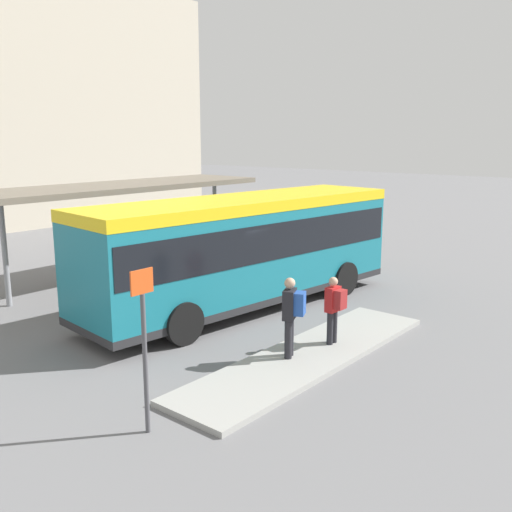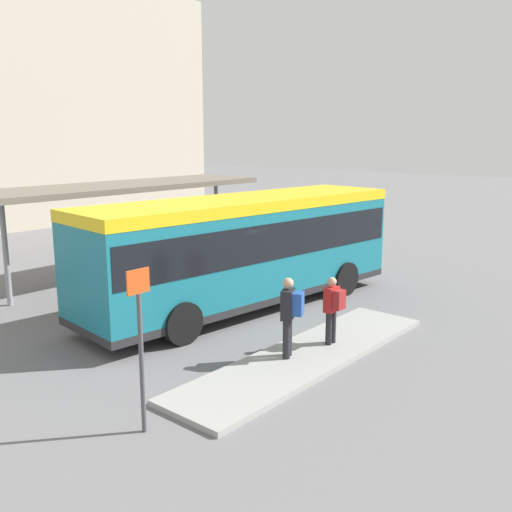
{
  "view_description": "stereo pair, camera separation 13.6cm",
  "coord_description": "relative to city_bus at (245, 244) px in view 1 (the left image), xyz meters",
  "views": [
    {
      "loc": [
        -11.97,
        -10.45,
        4.85
      ],
      "look_at": [
        0.5,
        0.0,
        1.43
      ],
      "focal_mm": 40.0,
      "sensor_mm": 36.0,
      "label": 1
    },
    {
      "loc": [
        -11.88,
        -10.55,
        4.85
      ],
      "look_at": [
        0.5,
        0.0,
        1.43
      ],
      "focal_mm": 40.0,
      "sensor_mm": 36.0,
      "label": 2
    }
  ],
  "objects": [
    {
      "name": "station_shelter",
      "position": [
        -0.03,
        5.33,
        1.3
      ],
      "size": [
        10.17,
        2.97,
        3.29
      ],
      "color": "#706656",
      "rests_on": "ground_plane"
    },
    {
      "name": "curb_island",
      "position": [
        -2.03,
        -3.67,
        -1.8
      ],
      "size": [
        7.59,
        1.8,
        0.12
      ],
      "color": "#9E9E99",
      "rests_on": "ground_plane"
    },
    {
      "name": "platform_sign",
      "position": [
        -6.44,
        -3.45,
        -0.3
      ],
      "size": [
        0.44,
        0.08,
        2.8
      ],
      "color": "#4C4C51",
      "rests_on": "ground_plane"
    },
    {
      "name": "bicycle_green",
      "position": [
        8.67,
        2.56,
        -1.49
      ],
      "size": [
        0.48,
        1.69,
        0.73
      ],
      "rotation": [
        0.0,
        0.0,
        -1.72
      ],
      "color": "black",
      "rests_on": "ground_plane"
    },
    {
      "name": "bicycle_blue",
      "position": [
        8.6,
        4.26,
        -1.48
      ],
      "size": [
        0.48,
        1.74,
        0.75
      ],
      "rotation": [
        0.0,
        0.0,
        -1.5
      ],
      "color": "black",
      "rests_on": "ground_plane"
    },
    {
      "name": "potted_planter_near_shelter",
      "position": [
        3.59,
        3.06,
        -1.1
      ],
      "size": [
        0.95,
        0.95,
        1.46
      ],
      "color": "slate",
      "rests_on": "ground_plane"
    },
    {
      "name": "bicycle_orange",
      "position": [
        8.82,
        3.41,
        -1.47
      ],
      "size": [
        0.48,
        1.76,
        0.76
      ],
      "rotation": [
        0.0,
        0.0,
        -1.54
      ],
      "color": "black",
      "rests_on": "ground_plane"
    },
    {
      "name": "ground_plane",
      "position": [
        -0.01,
        0.0,
        -1.86
      ],
      "size": [
        120.0,
        120.0,
        0.0
      ],
      "primitive_type": "plane",
      "color": "slate"
    },
    {
      "name": "pedestrian_companion",
      "position": [
        -1.18,
        -3.75,
        -0.82
      ],
      "size": [
        0.39,
        0.4,
        1.59
      ],
      "rotation": [
        0.0,
        0.0,
        1.57
      ],
      "color": "#232328",
      "rests_on": "curb_island"
    },
    {
      "name": "pedestrian_waiting",
      "position": [
        -2.47,
        -3.48,
        -0.71
      ],
      "size": [
        0.53,
        0.57,
        1.78
      ],
      "rotation": [
        0.0,
        0.0,
        2.0
      ],
      "color": "#232328",
      "rests_on": "curb_island"
    },
    {
      "name": "city_bus",
      "position": [
        0.0,
        0.0,
        0.0
      ],
      "size": [
        10.28,
        3.54,
        3.18
      ],
      "rotation": [
        0.0,
        0.0,
        -0.1
      ],
      "color": "#197284",
      "rests_on": "ground_plane"
    }
  ]
}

